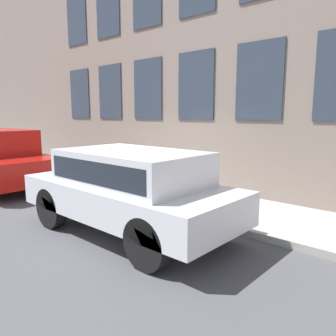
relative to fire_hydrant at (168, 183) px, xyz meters
name	(u,v)px	position (x,y,z in m)	size (l,w,h in m)	color
ground_plane	(138,207)	(-0.63, 0.46, -0.58)	(80.00, 80.00, 0.00)	#47474C
sidewalk	(169,196)	(0.53, 0.46, -0.51)	(2.32, 60.00, 0.14)	#9E9B93
building_facade	(200,35)	(1.84, 0.46, 3.91)	(0.33, 40.00, 8.97)	gray
fire_hydrant	(168,183)	(0.00, 0.00, 0.00)	(0.35, 0.46, 0.85)	gray
person	(168,168)	(0.54, 0.51, 0.27)	(0.28, 0.19, 1.17)	#232328
parked_truck_silver_near	(130,185)	(-1.93, -0.74, 0.38)	(1.95, 4.47, 1.61)	black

